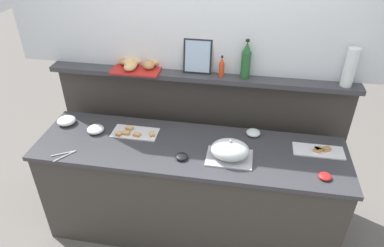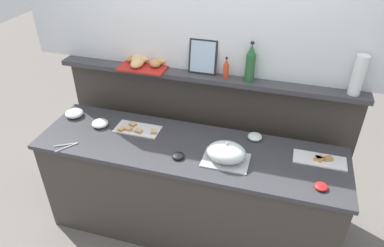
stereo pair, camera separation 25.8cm
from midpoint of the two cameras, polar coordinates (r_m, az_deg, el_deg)
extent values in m
plane|color=slate|center=(3.77, 4.15, -9.73)|extent=(12.00, 12.00, 0.00)
cube|color=#3D3833|center=(3.04, 1.91, -11.08)|extent=(2.38, 0.64, 0.88)
cube|color=#38383D|center=(2.74, 2.08, -4.20)|extent=(2.42, 0.68, 0.03)
cube|color=#3D3833|center=(3.30, 4.28, -2.44)|extent=(2.55, 0.08, 1.29)
cube|color=#38383D|center=(2.92, 4.60, 7.68)|extent=(2.55, 0.22, 0.04)
cube|color=silver|center=(2.80, 22.49, -5.57)|extent=(0.38, 0.16, 0.01)
cube|color=#AD7A47|center=(2.79, 22.28, -5.52)|extent=(0.07, 0.06, 0.01)
cube|color=#E5C666|center=(2.78, 22.32, -5.39)|extent=(0.07, 0.06, 0.01)
cube|color=#AD7A47|center=(2.78, 22.35, -5.26)|extent=(0.07, 0.06, 0.01)
cube|color=#AD7A47|center=(2.80, 22.46, -5.41)|extent=(0.07, 0.06, 0.01)
cube|color=#E5C666|center=(2.79, 22.49, -5.28)|extent=(0.07, 0.06, 0.01)
cube|color=#AD7A47|center=(2.79, 22.53, -5.15)|extent=(0.07, 0.06, 0.01)
cube|color=#AD7A47|center=(2.82, 23.67, -5.44)|extent=(0.07, 0.06, 0.01)
cube|color=#E5C666|center=(2.81, 23.70, -5.31)|extent=(0.07, 0.06, 0.01)
cube|color=#AD7A47|center=(2.81, 23.74, -5.18)|extent=(0.07, 0.06, 0.01)
cube|color=silver|center=(2.93, -6.33, -0.99)|extent=(0.37, 0.18, 0.01)
cube|color=tan|center=(2.93, -8.84, -1.09)|extent=(0.05, 0.06, 0.01)
cube|color=#B24738|center=(2.92, -8.85, -0.96)|extent=(0.05, 0.06, 0.01)
cube|color=tan|center=(2.92, -8.86, -0.83)|extent=(0.05, 0.06, 0.01)
cube|color=tan|center=(2.87, -3.71, -1.53)|extent=(0.06, 0.07, 0.01)
cube|color=#B24738|center=(2.86, -3.71, -1.40)|extent=(0.06, 0.07, 0.01)
cube|color=tan|center=(2.86, -3.72, -1.27)|extent=(0.06, 0.07, 0.01)
cube|color=tan|center=(2.88, -6.12, -1.46)|extent=(0.06, 0.05, 0.01)
cube|color=#B24738|center=(2.88, -6.13, -1.33)|extent=(0.06, 0.05, 0.01)
cube|color=tan|center=(2.87, -6.14, -1.20)|extent=(0.06, 0.05, 0.01)
cube|color=tan|center=(2.92, -7.75, -1.09)|extent=(0.06, 0.04, 0.01)
cube|color=#B24738|center=(2.91, -7.76, -0.96)|extent=(0.06, 0.04, 0.01)
cube|color=tan|center=(2.91, -7.77, -0.83)|extent=(0.06, 0.04, 0.01)
cube|color=tan|center=(2.97, -7.13, -0.35)|extent=(0.06, 0.05, 0.01)
cube|color=#B24738|center=(2.97, -7.14, -0.22)|extent=(0.06, 0.05, 0.01)
cube|color=tan|center=(2.96, -7.15, -0.09)|extent=(0.06, 0.05, 0.01)
cube|color=#B7BABF|center=(2.62, 8.32, -6.01)|extent=(0.34, 0.24, 0.01)
ellipsoid|color=silver|center=(2.57, 8.45, -4.73)|extent=(0.28, 0.23, 0.14)
sphere|color=#B7BABF|center=(2.52, 8.60, -3.32)|extent=(0.02, 0.02, 0.02)
ellipsoid|color=silver|center=(3.21, -16.37, 1.54)|extent=(0.16, 0.16, 0.06)
ellipsoid|color=#599959|center=(3.21, -16.34, 1.37)|extent=(0.12, 0.12, 0.04)
ellipsoid|color=silver|center=(3.02, -12.33, -0.04)|extent=(0.14, 0.14, 0.06)
ellipsoid|color=#E5CC66|center=(3.02, -12.31, -0.20)|extent=(0.11, 0.11, 0.03)
ellipsoid|color=silver|center=(2.87, 12.70, -2.18)|extent=(0.12, 0.12, 0.05)
ellipsoid|color=#F28C4C|center=(2.87, 12.68, -2.31)|extent=(0.09, 0.09, 0.03)
ellipsoid|color=red|center=(2.56, 22.98, -9.49)|extent=(0.09, 0.09, 0.03)
ellipsoid|color=black|center=(2.61, 0.57, -5.35)|extent=(0.09, 0.09, 0.03)
cylinder|color=#B7BABF|center=(2.84, -17.25, -3.80)|extent=(0.11, 0.15, 0.01)
cylinder|color=#B7BABF|center=(2.87, -17.40, -3.39)|extent=(0.16, 0.10, 0.01)
sphere|color=#B7BABF|center=(2.86, -15.62, -3.16)|extent=(0.01, 0.01, 0.01)
cylinder|color=#23562D|center=(2.79, 12.05, 8.76)|extent=(0.08, 0.08, 0.22)
cone|color=#23562D|center=(2.74, 12.42, 11.61)|extent=(0.06, 0.06, 0.08)
cylinder|color=black|center=(2.72, 12.54, 12.58)|extent=(0.03, 0.03, 0.02)
cylinder|color=red|center=(2.82, 8.15, 8.31)|extent=(0.04, 0.04, 0.12)
cone|color=red|center=(2.79, 8.28, 9.79)|extent=(0.04, 0.04, 0.04)
cylinder|color=black|center=(2.78, 8.33, 10.37)|extent=(0.02, 0.02, 0.02)
cube|color=#B2231E|center=(3.02, -5.36, 9.11)|extent=(0.40, 0.26, 0.02)
ellipsoid|color=tan|center=(2.98, -6.40, 9.60)|extent=(0.12, 0.16, 0.07)
ellipsoid|color=tan|center=(3.07, -5.04, 10.37)|extent=(0.15, 0.15, 0.06)
ellipsoid|color=#B7844C|center=(3.04, -6.40, 9.97)|extent=(0.15, 0.10, 0.06)
ellipsoid|color=tan|center=(3.03, -2.29, 10.13)|extent=(0.14, 0.15, 0.06)
ellipsoid|color=#B7844C|center=(2.97, -3.47, 9.67)|extent=(0.13, 0.14, 0.07)
ellipsoid|color=tan|center=(3.05, -6.48, 10.22)|extent=(0.13, 0.15, 0.07)
ellipsoid|color=#AD7A47|center=(3.10, -7.18, 10.40)|extent=(0.11, 0.13, 0.06)
cube|color=black|center=(2.86, 4.41, 10.66)|extent=(0.23, 0.06, 0.28)
cube|color=#99B2CC|center=(2.86, 4.37, 10.63)|extent=(0.20, 0.05, 0.25)
cylinder|color=silver|center=(2.84, 27.76, 6.87)|extent=(0.09, 0.09, 0.30)
camera|label=1|loc=(0.13, -87.28, 1.78)|focal=32.94mm
camera|label=2|loc=(0.13, 92.72, -1.78)|focal=32.94mm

